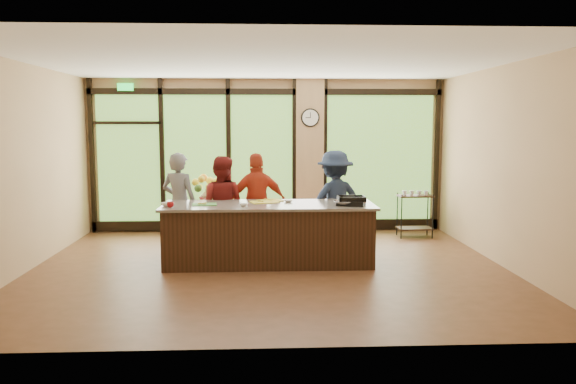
{
  "coord_description": "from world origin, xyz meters",
  "views": [
    {
      "loc": [
        -0.1,
        -8.12,
        2.11
      ],
      "look_at": [
        0.3,
        0.4,
        1.09
      ],
      "focal_mm": 35.0,
      "sensor_mm": 36.0,
      "label": 1
    }
  ],
  "objects": [
    {
      "name": "prep_bowl_mid",
      "position": [
        -0.37,
        0.09,
        0.94
      ],
      "size": [
        0.16,
        0.16,
        0.04
      ],
      "primitive_type": "imported",
      "rotation": [
        0.0,
        0.0,
        0.37
      ],
      "color": "white",
      "rests_on": "countertop"
    },
    {
      "name": "cutting_board_center",
      "position": [
        -0.07,
        0.48,
        0.93
      ],
      "size": [
        0.48,
        0.41,
        0.01
      ],
      "primitive_type": "cube",
      "rotation": [
        0.0,
        0.0,
        0.28
      ],
      "color": "gold",
      "rests_on": "countertop"
    },
    {
      "name": "cook_midright",
      "position": [
        -0.17,
        1.1,
        0.83
      ],
      "size": [
        1.03,
        0.59,
        1.65
      ],
      "primitive_type": "imported",
      "rotation": [
        0.0,
        0.0,
        3.34
      ],
      "color": "#B0331B",
      "rests_on": "floor"
    },
    {
      "name": "right_wall",
      "position": [
        3.5,
        0.0,
        1.5
      ],
      "size": [
        0.0,
        6.0,
        6.0
      ],
      "primitive_type": "plane",
      "rotation": [
        1.57,
        0.0,
        -1.57
      ],
      "color": "tan",
      "rests_on": "floor"
    },
    {
      "name": "floor",
      "position": [
        0.0,
        0.0,
        0.0
      ],
      "size": [
        7.0,
        7.0,
        0.0
      ],
      "primitive_type": "plane",
      "color": "#52321D",
      "rests_on": "ground"
    },
    {
      "name": "flower_stand",
      "position": [
        -1.09,
        1.86,
        0.37
      ],
      "size": [
        0.46,
        0.46,
        0.74
      ],
      "primitive_type": "cube",
      "rotation": [
        0.0,
        0.0,
        -0.27
      ],
      "color": "black",
      "rests_on": "floor"
    },
    {
      "name": "countertop",
      "position": [
        0.0,
        0.3,
        0.9
      ],
      "size": [
        3.2,
        1.1,
        0.04
      ],
      "primitive_type": "cube",
      "color": "gray",
      "rests_on": "island_base"
    },
    {
      "name": "back_wall",
      "position": [
        0.0,
        3.0,
        1.5
      ],
      "size": [
        7.0,
        0.0,
        7.0
      ],
      "primitive_type": "plane",
      "rotation": [
        1.57,
        0.0,
        0.0
      ],
      "color": "tan",
      "rests_on": "floor"
    },
    {
      "name": "cook_midleft",
      "position": [
        -0.77,
        1.0,
        0.8
      ],
      "size": [
        0.91,
        0.78,
        1.61
      ],
      "primitive_type": "imported",
      "rotation": [
        0.0,
        0.0,
        2.9
      ],
      "color": "maroon",
      "rests_on": "floor"
    },
    {
      "name": "island_base",
      "position": [
        0.0,
        0.3,
        0.44
      ],
      "size": [
        3.1,
        1.0,
        0.88
      ],
      "primitive_type": "cube",
      "color": "black",
      "rests_on": "floor"
    },
    {
      "name": "ceiling",
      "position": [
        0.0,
        0.0,
        3.0
      ],
      "size": [
        7.0,
        7.0,
        0.0
      ],
      "primitive_type": "plane",
      "rotation": [
        3.14,
        0.0,
        0.0
      ],
      "color": "white",
      "rests_on": "back_wall"
    },
    {
      "name": "prep_bowl_near",
      "position": [
        -1.5,
        0.14,
        0.95
      ],
      "size": [
        0.19,
        0.19,
        0.05
      ],
      "primitive_type": "imported",
      "rotation": [
        0.0,
        0.0,
        0.13
      ],
      "color": "white",
      "rests_on": "countertop"
    },
    {
      "name": "cook_left",
      "position": [
        -1.45,
        1.03,
        0.84
      ],
      "size": [
        0.72,
        0.61,
        1.67
      ],
      "primitive_type": "imported",
      "rotation": [
        0.0,
        0.0,
        2.74
      ],
      "color": "slate",
      "rests_on": "floor"
    },
    {
      "name": "red_ramekin",
      "position": [
        -1.43,
        0.02,
        0.96
      ],
      "size": [
        0.12,
        0.12,
        0.08
      ],
      "primitive_type": "imported",
      "rotation": [
        0.0,
        0.0,
        0.17
      ],
      "color": "#A01013",
      "rests_on": "countertop"
    },
    {
      "name": "flower_vase",
      "position": [
        -1.09,
        1.86,
        0.86
      ],
      "size": [
        0.29,
        0.29,
        0.24
      ],
      "primitive_type": "imported",
      "rotation": [
        0.0,
        0.0,
        -0.32
      ],
      "color": "olive",
      "rests_on": "flower_stand"
    },
    {
      "name": "window_wall",
      "position": [
        0.16,
        2.95,
        1.39
      ],
      "size": [
        6.9,
        0.12,
        3.0
      ],
      "color": "tan",
      "rests_on": "floor"
    },
    {
      "name": "cutting_board_left",
      "position": [
        -0.96,
        0.26,
        0.93
      ],
      "size": [
        0.38,
        0.3,
        0.01
      ],
      "primitive_type": "cube",
      "rotation": [
        0.0,
        0.0,
        0.09
      ],
      "color": "#3B8530",
      "rests_on": "countertop"
    },
    {
      "name": "cook_right",
      "position": [
        1.12,
        1.1,
        0.84
      ],
      "size": [
        1.23,
        0.93,
        1.69
      ],
      "primitive_type": "imported",
      "rotation": [
        0.0,
        0.0,
        3.45
      ],
      "color": "#1C263E",
      "rests_on": "floor"
    },
    {
      "name": "roasting_pan",
      "position": [
        1.23,
        0.1,
        0.96
      ],
      "size": [
        0.48,
        0.42,
        0.07
      ],
      "primitive_type": "cube",
      "rotation": [
        0.0,
        0.0,
        -0.32
      ],
      "color": "black",
      "rests_on": "countertop"
    },
    {
      "name": "prep_bowl_far",
      "position": [
        0.31,
        0.5,
        0.94
      ],
      "size": [
        0.16,
        0.16,
        0.03
      ],
      "primitive_type": "imported",
      "rotation": [
        0.0,
        0.0,
        0.3
      ],
      "color": "white",
      "rests_on": "countertop"
    },
    {
      "name": "bar_cart",
      "position": [
        2.78,
        2.21,
        0.53
      ],
      "size": [
        0.66,
        0.39,
        0.88
      ],
      "rotation": [
        0.0,
        0.0,
        0.03
      ],
      "color": "black",
      "rests_on": "floor"
    },
    {
      "name": "mixing_bowl",
      "position": [
        1.12,
        0.09,
        0.96
      ],
      "size": [
        0.38,
        0.38,
        0.07
      ],
      "primitive_type": "imported",
      "rotation": [
        0.0,
        0.0,
        -0.33
      ],
      "color": "silver",
      "rests_on": "countertop"
    },
    {
      "name": "left_wall",
      "position": [
        -3.5,
        0.0,
        1.5
      ],
      "size": [
        0.0,
        6.0,
        6.0
      ],
      "primitive_type": "plane",
      "rotation": [
        1.57,
        0.0,
        1.57
      ],
      "color": "tan",
      "rests_on": "floor"
    },
    {
      "name": "cutting_board_right",
      "position": [
        0.03,
        0.65,
        0.93
      ],
      "size": [
        0.44,
        0.39,
        0.01
      ],
      "primitive_type": "cube",
      "rotation": [
        0.0,
        0.0,
        0.4
      ],
      "color": "gold",
      "rests_on": "countertop"
    },
    {
      "name": "wall_clock",
      "position": [
        0.85,
        2.87,
        2.25
      ],
      "size": [
        0.36,
        0.04,
        0.36
      ],
      "color": "black",
      "rests_on": "window_wall"
    }
  ]
}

